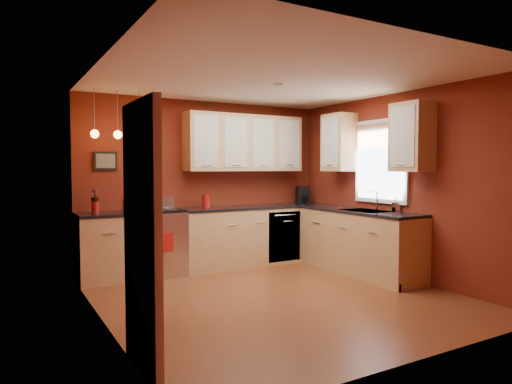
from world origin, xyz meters
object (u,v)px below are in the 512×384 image
sink (366,212)px  red_canister (206,201)px  soap_pump (396,205)px  gas_range (156,242)px  coffee_maker (303,195)px

sink → red_canister: bearing=138.7°
sink → red_canister: size_ratio=3.57×
soap_pump → sink: bearing=123.6°
gas_range → red_canister: 1.00m
coffee_maker → gas_range: bearing=-157.7°
soap_pump → coffee_maker: bearing=95.9°
gas_range → soap_pump: size_ratio=5.71×
sink → soap_pump: (0.23, -0.35, 0.12)m
red_canister → soap_pump: bearing=-43.5°
sink → soap_pump: bearing=-56.4°
gas_range → red_canister: size_ratio=5.66×
gas_range → coffee_maker: bearing=2.1°
sink → coffee_maker: bearing=88.8°
gas_range → sink: (2.62, -1.50, 0.43)m
sink → soap_pump: 0.44m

